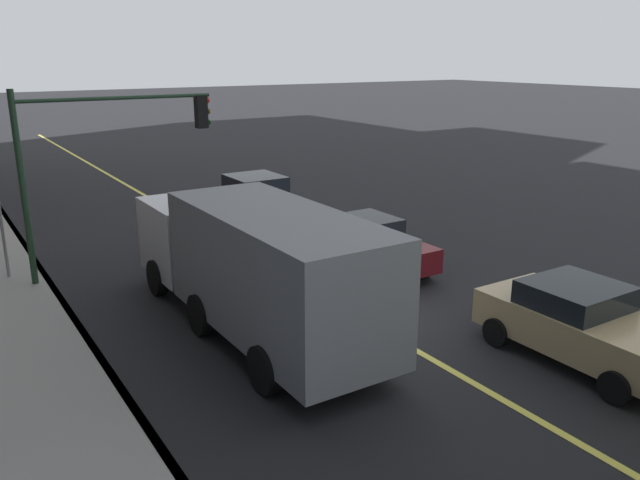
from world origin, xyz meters
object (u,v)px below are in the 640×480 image
object	(u,v)px
car_silver	(258,200)
car_tan	(582,323)
car_maroon	(368,244)
truck_gray	(255,263)
street_sign_post	(0,216)
traffic_light_mast	(107,146)

from	to	relation	value
car_silver	car_tan	bearing A→B (deg)	-177.78
car_maroon	car_tan	world-z (taller)	car_tan
car_silver	truck_gray	bearing A→B (deg)	152.46
street_sign_post	car_silver	bearing A→B (deg)	-77.19
car_tan	car_silver	bearing A→B (deg)	2.22
traffic_light_mast	street_sign_post	xyz separation A→B (m)	(0.93, 2.61, -1.71)
car_tan	truck_gray	distance (m)	6.69
traffic_light_mast	street_sign_post	size ratio (longest dim) A/B	1.66
truck_gray	car_tan	bearing A→B (deg)	-134.35
traffic_light_mast	car_silver	bearing A→B (deg)	-63.85
car_silver	truck_gray	size ratio (longest dim) A/B	0.49
truck_gray	car_maroon	bearing A→B (deg)	-65.86
car_tan	street_sign_post	bearing A→B (deg)	39.12
street_sign_post	car_maroon	bearing A→B (deg)	-116.13
car_silver	street_sign_post	distance (m)	8.64
truck_gray	car_silver	bearing A→B (deg)	-27.54
car_tan	truck_gray	xyz separation A→B (m)	(4.64, 4.75, 0.78)
car_tan	street_sign_post	xyz separation A→B (m)	(10.90, 8.86, 1.04)
traffic_light_mast	street_sign_post	world-z (taller)	traffic_light_mast
car_tan	traffic_light_mast	size ratio (longest dim) A/B	0.80
car_maroon	car_silver	size ratio (longest dim) A/B	0.98
car_maroon	truck_gray	distance (m)	5.01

